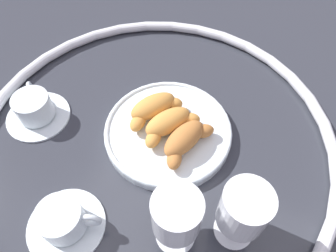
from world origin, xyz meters
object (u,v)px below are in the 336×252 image
croissant_extra (185,140)px  coffee_cup_far (64,221)px  juice_glass_right (177,216)px  croissant_large (154,108)px  croissant_small (169,123)px  juice_glass_left (244,211)px  pastry_plate (168,131)px  coffee_cup_near (35,109)px

croissant_extra → coffee_cup_far: (0.23, -0.11, -0.02)m
croissant_extra → juice_glass_right: 0.17m
croissant_large → croissant_small: (0.02, 0.05, 0.00)m
juice_glass_left → pastry_plate: bearing=-121.6°
juice_glass_left → juice_glass_right: bearing=-56.2°
croissant_large → coffee_cup_near: (0.11, -0.23, -0.02)m
croissant_extra → coffee_cup_near: croissant_extra is taller
pastry_plate → croissant_large: size_ratio=2.14×
pastry_plate → coffee_cup_far: (0.25, -0.06, 0.01)m
croissant_small → coffee_cup_far: bearing=-14.0°
croissant_large → croissant_small: 0.05m
croissant_extra → juice_glass_left: 0.18m
croissant_small → juice_glass_right: size_ratio=0.88×
croissant_extra → coffee_cup_far: croissant_extra is taller
pastry_plate → juice_glass_right: (0.18, 0.11, 0.08)m
croissant_extra → coffee_cup_near: size_ratio=0.98×
juice_glass_left → croissant_large: bearing=-120.1°
croissant_small → juice_glass_left: (0.12, 0.19, 0.05)m
croissant_extra → juice_glass_left: bearing=55.7°
pastry_plate → croissant_extra: size_ratio=1.97×
croissant_extra → juice_glass_right: juice_glass_right is taller
pastry_plate → coffee_cup_near: 0.29m
coffee_cup_near → coffee_cup_far: (0.16, 0.21, 0.00)m
croissant_large → juice_glass_right: 0.25m
croissant_small → coffee_cup_far: 0.26m
croissant_extra → coffee_cup_far: 0.26m
croissant_extra → coffee_cup_near: bearing=-76.8°
croissant_large → juice_glass_left: (0.14, 0.24, 0.05)m
pastry_plate → croissant_extra: (0.02, 0.05, 0.03)m
pastry_plate → juice_glass_left: 0.24m
croissant_large → juice_glass_right: (0.19, 0.15, 0.05)m
juice_glass_right → croissant_extra: bearing=-158.1°
pastry_plate → juice_glass_left: (0.12, 0.19, 0.08)m
croissant_large → juice_glass_right: size_ratio=0.87×
croissant_extra → juice_glass_left: (0.10, 0.15, 0.05)m
coffee_cup_far → croissant_large: bearing=176.5°
juice_glass_right → croissant_large: bearing=-141.4°
juice_glass_right → juice_glass_left: bearing=123.8°
coffee_cup_near → juice_glass_left: 0.47m
croissant_small → coffee_cup_near: bearing=-71.0°
croissant_large → juice_glass_left: size_ratio=0.87×
juice_glass_left → coffee_cup_near: bearing=-93.0°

